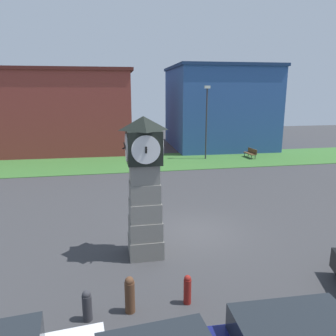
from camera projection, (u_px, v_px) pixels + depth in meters
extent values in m
plane|color=#38383A|center=(195.00, 231.00, 14.79)|extent=(82.07, 82.07, 0.00)
cube|color=gray|center=(145.00, 245.00, 12.65)|extent=(1.27, 1.27, 0.72)
cube|color=gray|center=(145.00, 228.00, 12.48)|extent=(1.21, 1.21, 0.72)
cube|color=gray|center=(145.00, 210.00, 12.32)|extent=(1.15, 1.15, 0.72)
cube|color=gray|center=(145.00, 192.00, 12.15)|extent=(1.09, 1.09, 0.72)
cube|color=gray|center=(144.00, 173.00, 11.99)|extent=(1.02, 1.02, 0.72)
cube|color=black|center=(144.00, 147.00, 11.76)|extent=(1.22, 1.22, 1.20)
cylinder|color=white|center=(142.00, 144.00, 12.37)|extent=(1.00, 0.04, 1.00)
cube|color=black|center=(142.00, 144.00, 12.40)|extent=(0.06, 0.14, 0.22)
cube|color=black|center=(142.00, 144.00, 12.40)|extent=(0.04, 0.31, 0.28)
cylinder|color=white|center=(146.00, 150.00, 11.16)|extent=(1.00, 0.04, 1.00)
cube|color=black|center=(146.00, 150.00, 11.13)|extent=(0.06, 0.04, 0.23)
cube|color=black|center=(146.00, 150.00, 11.13)|extent=(0.04, 0.37, 0.13)
cylinder|color=white|center=(161.00, 146.00, 11.88)|extent=(0.04, 1.00, 1.00)
cube|color=black|center=(162.00, 146.00, 11.89)|extent=(0.22, 0.06, 0.14)
cube|color=black|center=(162.00, 146.00, 11.89)|extent=(0.05, 0.04, 0.38)
cylinder|color=white|center=(126.00, 147.00, 11.65)|extent=(0.04, 1.00, 1.00)
cube|color=black|center=(125.00, 147.00, 11.64)|extent=(0.22, 0.06, 0.14)
cube|color=black|center=(125.00, 147.00, 11.64)|extent=(0.14, 0.04, 0.37)
pyramid|color=black|center=(143.00, 123.00, 11.57)|extent=(1.28, 1.28, 0.50)
cylinder|color=#333338|center=(87.00, 308.00, 8.98)|extent=(0.26, 0.26, 0.75)
sphere|color=#333338|center=(86.00, 295.00, 8.88)|extent=(0.24, 0.24, 0.24)
cylinder|color=brown|center=(130.00, 297.00, 9.29)|extent=(0.29, 0.29, 0.94)
sphere|color=brown|center=(129.00, 281.00, 9.18)|extent=(0.26, 0.26, 0.26)
cylinder|color=maroon|center=(187.00, 291.00, 9.69)|extent=(0.23, 0.23, 0.78)
sphere|color=maroon|center=(188.00, 279.00, 9.59)|extent=(0.20, 0.20, 0.20)
cube|color=#1E2328|center=(297.00, 335.00, 6.74)|extent=(2.55, 1.75, 0.60)
cube|color=brown|center=(250.00, 153.00, 30.80)|extent=(0.63, 1.64, 0.08)
cube|color=brown|center=(252.00, 151.00, 30.81)|extent=(0.19, 1.60, 0.40)
cylinder|color=#262628|center=(245.00, 155.00, 31.40)|extent=(0.06, 0.06, 0.45)
cylinder|color=#262628|center=(251.00, 157.00, 30.20)|extent=(0.06, 0.06, 0.45)
cylinder|color=#262628|center=(248.00, 154.00, 31.50)|extent=(0.06, 0.06, 0.45)
cylinder|color=#262628|center=(255.00, 157.00, 30.30)|extent=(0.06, 0.06, 0.45)
cylinder|color=#333338|center=(206.00, 125.00, 29.75)|extent=(0.14, 0.14, 6.41)
cube|color=silver|center=(207.00, 87.00, 28.99)|extent=(0.50, 0.24, 0.24)
cube|color=maroon|center=(36.00, 112.00, 34.29)|extent=(19.67, 11.01, 8.01)
cube|color=#4F1E1B|center=(32.00, 71.00, 33.34)|extent=(20.26, 11.34, 0.30)
cube|color=#2D5193|center=(218.00, 108.00, 36.87)|extent=(10.62, 11.02, 8.53)
cube|color=navy|center=(220.00, 68.00, 35.85)|extent=(10.93, 11.36, 0.30)
cube|color=#386B2D|center=(152.00, 162.00, 29.21)|extent=(49.24, 7.29, 0.04)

